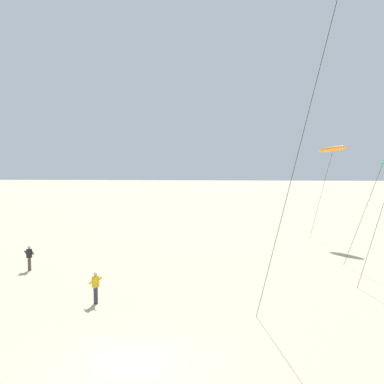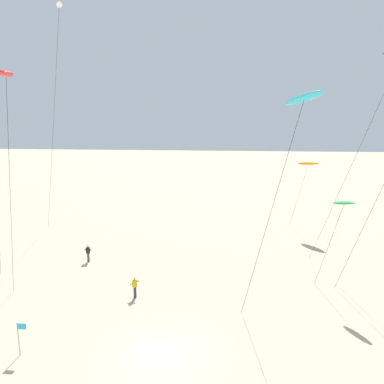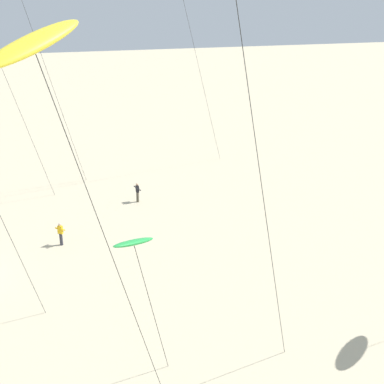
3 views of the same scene
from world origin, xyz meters
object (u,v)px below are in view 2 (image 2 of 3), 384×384
(kite_orange, at_px, (308,164))
(kite_red, at_px, (6,75))
(kite_cyan, at_px, (303,100))
(kite_white, at_px, (59,13))
(kite_flyer_nearest, at_px, (88,253))
(kite_green, at_px, (344,204))
(kite_flyer_middle, at_px, (135,287))
(marker_flag, at_px, (20,333))

(kite_orange, bearing_deg, kite_red, -134.85)
(kite_red, distance_m, kite_cyan, 17.64)
(kite_white, xyz_separation_m, kite_flyer_nearest, (2.71, -3.11, -22.33))
(kite_green, bearing_deg, kite_white, 162.74)
(kite_red, height_order, kite_flyer_middle, kite_red)
(kite_red, relative_size, kite_white, 0.69)
(kite_white, height_order, kite_flyer_nearest, kite_white)
(kite_green, distance_m, marker_flag, 23.73)
(kite_cyan, height_order, marker_flag, kite_cyan)
(kite_cyan, bearing_deg, kite_white, 143.58)
(kite_white, xyz_separation_m, kite_flyer_middle, (8.95, -9.86, -22.33))
(kite_red, bearing_deg, kite_cyan, -2.92)
(kite_red, xyz_separation_m, kite_orange, (23.07, 23.20, -8.08))
(kite_flyer_nearest, bearing_deg, kite_orange, 28.60)
(kite_green, xyz_separation_m, kite_flyer_middle, (-15.84, -2.16, -6.47))
(kite_cyan, distance_m, kite_flyer_nearest, 25.03)
(kite_white, relative_size, kite_flyer_middle, 14.41)
(kite_white, bearing_deg, kite_orange, 20.09)
(kite_flyer_middle, height_order, marker_flag, marker_flag)
(kite_white, xyz_separation_m, kite_green, (24.79, -7.70, -15.86))
(kite_red, bearing_deg, kite_green, 15.42)
(kite_green, bearing_deg, kite_cyan, -124.18)
(kite_green, xyz_separation_m, kite_flyer_nearest, (-22.08, 4.59, -6.47))
(kite_cyan, xyz_separation_m, kite_flyer_nearest, (-17.29, 11.65, -13.84))
(kite_red, xyz_separation_m, kite_flyer_middle, (6.50, 4.00, -15.43))
(kite_cyan, bearing_deg, marker_flag, -169.93)
(kite_flyer_middle, xyz_separation_m, marker_flag, (-4.91, -7.73, 0.60))
(kite_cyan, bearing_deg, kite_flyer_nearest, 146.03)
(kite_flyer_middle, bearing_deg, kite_orange, 49.18)
(kite_orange, height_order, kite_cyan, kite_cyan)
(kite_white, xyz_separation_m, kite_cyan, (20.00, -14.76, -8.49))
(kite_green, relative_size, marker_flag, 3.72)
(kite_green, xyz_separation_m, marker_flag, (-20.75, -9.89, -5.87))
(kite_red, distance_m, kite_flyer_middle, 17.21)
(kite_white, xyz_separation_m, kite_orange, (25.52, 9.34, -14.98))
(kite_cyan, xyz_separation_m, kite_flyer_middle, (-11.05, 4.90, -13.84))
(kite_orange, height_order, kite_flyer_nearest, kite_orange)
(kite_cyan, height_order, kite_flyer_middle, kite_cyan)
(kite_flyer_middle, relative_size, marker_flag, 0.80)
(kite_red, xyz_separation_m, kite_flyer_nearest, (0.26, 10.75, -15.43))
(kite_green, bearing_deg, kite_orange, 87.53)
(kite_orange, xyz_separation_m, kite_flyer_middle, (-16.58, -19.20, -7.35))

